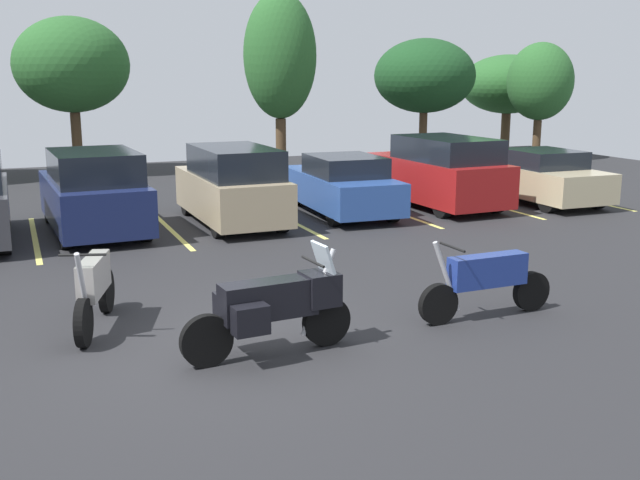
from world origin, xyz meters
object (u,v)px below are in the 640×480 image
motorcycle_second (486,280)px  car_red (439,172)px  motorcycle_touring (275,305)px  car_tan (232,186)px  car_blue (341,185)px  motorcycle_third (94,288)px  car_champagne (539,177)px  car_navy (94,193)px

motorcycle_second → car_red: (4.39, 8.58, 0.37)m
motorcycle_touring → car_tan: (1.89, 8.57, 0.27)m
car_blue → motorcycle_second: bearing=-99.9°
motorcycle_third → car_champagne: bearing=26.6°
motorcycle_third → car_navy: car_navy is taller
motorcycle_touring → car_red: bearing=48.6°
motorcycle_touring → car_red: car_red is taller
car_red → car_tan: bearing=-177.7°
motorcycle_touring → motorcycle_third: size_ratio=1.12×
motorcycle_touring → car_red: size_ratio=0.50×
motorcycle_touring → car_blue: car_blue is taller
motorcycle_second → motorcycle_third: motorcycle_third is taller
car_champagne → motorcycle_third: bearing=-153.4°
motorcycle_third → motorcycle_second: bearing=-17.5°
car_blue → motorcycle_third: bearing=-135.0°
motorcycle_second → car_champagne: 10.98m
car_tan → car_champagne: bearing=-1.5°
car_navy → car_champagne: (12.08, -0.48, -0.20)m
motorcycle_second → car_navy: bearing=118.6°
motorcycle_touring → motorcycle_third: 2.81m
motorcycle_touring → car_red: (7.78, 8.81, 0.28)m
motorcycle_second → car_red: 9.64m
motorcycle_touring → motorcycle_third: motorcycle_touring is taller
motorcycle_second → car_tan: 8.48m
motorcycle_touring → car_champagne: bearing=37.7°
car_tan → car_blue: bearing=5.3°
motorcycle_second → motorcycle_third: (-5.41, 1.71, 0.01)m
car_navy → motorcycle_second: bearing=-61.4°
car_navy → motorcycle_touring: bearing=-81.6°
motorcycle_second → car_tan: (-1.49, 8.34, 0.35)m
motorcycle_third → motorcycle_touring: bearing=-43.7°
car_blue → car_red: car_red is taller
motorcycle_second → car_red: car_red is taller
motorcycle_second → car_navy: 9.79m
car_navy → car_tan: (3.19, -0.25, 0.02)m
car_champagne → car_blue: bearing=175.1°
motorcycle_touring → motorcycle_second: motorcycle_touring is taller
car_navy → car_champagne: car_navy is taller
car_navy → car_red: bearing=-0.1°
car_tan → car_blue: (3.00, 0.28, -0.19)m
car_tan → car_red: (5.88, 0.23, 0.02)m
motorcycle_second → motorcycle_third: size_ratio=1.09×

